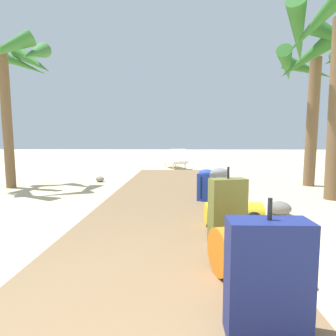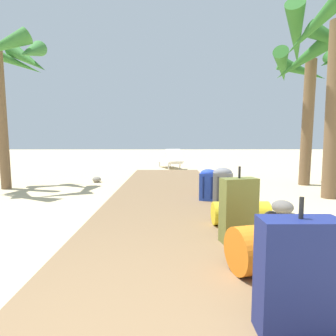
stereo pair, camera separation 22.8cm
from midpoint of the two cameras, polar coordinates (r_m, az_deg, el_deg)
The scene contains 14 objects.
ground_plane at distance 4.51m, azimuth 0.86°, elevation -8.70°, with size 60.00×60.00×0.00m, color #D1BA8C.
boardwalk at distance 5.38m, azimuth 1.03°, elevation -5.89°, with size 2.13×9.03×0.08m, color brown.
suitcase_olive at distance 2.92m, azimuth 14.37°, elevation -8.56°, with size 0.39×0.26×0.78m.
backpack_grey at distance 4.47m, azimuth 11.99°, elevation -3.69°, with size 0.33×0.29×0.61m.
duffel_bag_yellow at distance 3.56m, azimuth 15.16°, elevation -9.07°, with size 0.70×0.31×0.40m.
suitcase_navy at distance 1.68m, azimuth 23.69°, elevation -20.24°, with size 0.43×0.19×0.75m.
backpack_blue at distance 4.87m, azimuth 9.21°, elevation -3.28°, with size 0.34×0.30×0.55m.
duffel_bag_orange at distance 2.40m, azimuth 19.70°, elevation -15.43°, with size 0.69×0.52×0.49m.
backpack_red at distance 5.34m, azimuth 11.06°, elevation -2.89°, with size 0.29×0.27×0.48m.
palm_tree_near_right at distance 7.79m, azimuth 28.98°, elevation 16.26°, with size 2.01×2.01×3.41m.
palm_tree_far_left at distance 7.72m, azimuth -30.00°, elevation 18.45°, with size 2.12×2.26×3.57m.
lounge_chair at distance 11.13m, azimuth 2.23°, elevation 1.61°, with size 1.07×1.65×0.79m.
rock_right_near at distance 4.58m, azimuth 23.43°, elevation -7.59°, with size 0.30×0.32×0.21m, color slate.
rock_left_near at distance 7.72m, azimuth -13.03°, elevation -2.22°, with size 0.23×0.26×0.15m, color gray.
Camera 1 is at (0.19, -0.75, 1.12)m, focal length 29.60 mm.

